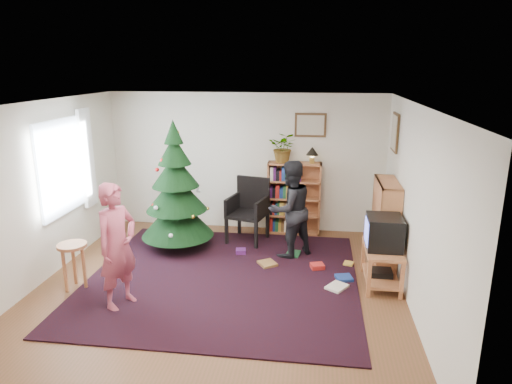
# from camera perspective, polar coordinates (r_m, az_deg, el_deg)

# --- Properties ---
(floor) EXTENTS (5.00, 5.00, 0.00)m
(floor) POSITION_cam_1_polar(r_m,az_deg,el_deg) (6.42, -4.71, -11.91)
(floor) COLOR brown
(floor) RESTS_ON ground
(ceiling) EXTENTS (5.00, 5.00, 0.00)m
(ceiling) POSITION_cam_1_polar(r_m,az_deg,el_deg) (5.72, -5.27, 10.91)
(ceiling) COLOR white
(ceiling) RESTS_ON wall_back
(wall_back) EXTENTS (5.00, 0.02, 2.50)m
(wall_back) POSITION_cam_1_polar(r_m,az_deg,el_deg) (8.34, -1.27, 3.74)
(wall_back) COLOR silver
(wall_back) RESTS_ON floor
(wall_front) EXTENTS (5.00, 0.02, 2.50)m
(wall_front) POSITION_cam_1_polar(r_m,az_deg,el_deg) (3.73, -13.46, -12.20)
(wall_front) COLOR silver
(wall_front) RESTS_ON floor
(wall_left) EXTENTS (0.02, 5.00, 2.50)m
(wall_left) POSITION_cam_1_polar(r_m,az_deg,el_deg) (6.93, -25.60, -0.27)
(wall_left) COLOR silver
(wall_left) RESTS_ON floor
(wall_right) EXTENTS (0.02, 5.00, 2.50)m
(wall_right) POSITION_cam_1_polar(r_m,az_deg,el_deg) (5.95, 19.28, -2.03)
(wall_right) COLOR silver
(wall_right) RESTS_ON floor
(rug) EXTENTS (3.80, 3.60, 0.02)m
(rug) POSITION_cam_1_polar(r_m,az_deg,el_deg) (6.68, -4.16, -10.66)
(rug) COLOR black
(rug) RESTS_ON floor
(window_pane) EXTENTS (0.04, 1.20, 1.40)m
(window_pane) POSITION_cam_1_polar(r_m,az_deg,el_deg) (7.35, -23.14, 2.86)
(window_pane) COLOR silver
(window_pane) RESTS_ON wall_left
(curtain) EXTENTS (0.06, 0.35, 1.60)m
(curtain) POSITION_cam_1_polar(r_m,az_deg,el_deg) (7.93, -20.36, 3.99)
(curtain) COLOR white
(curtain) RESTS_ON wall_left
(picture_back) EXTENTS (0.55, 0.03, 0.42)m
(picture_back) POSITION_cam_1_polar(r_m,az_deg,el_deg) (8.10, 6.83, 8.31)
(picture_back) COLOR #4C3319
(picture_back) RESTS_ON wall_back
(picture_right) EXTENTS (0.03, 0.50, 0.60)m
(picture_right) POSITION_cam_1_polar(r_m,az_deg,el_deg) (7.48, 17.00, 7.15)
(picture_right) COLOR #4C3319
(picture_right) RESTS_ON wall_right
(christmas_tree) EXTENTS (1.18, 1.18, 2.15)m
(christmas_tree) POSITION_cam_1_polar(r_m,az_deg,el_deg) (7.54, -9.93, -0.56)
(christmas_tree) COLOR #3F2816
(christmas_tree) RESTS_ON rug
(bookshelf_back) EXTENTS (0.95, 0.30, 1.30)m
(bookshelf_back) POSITION_cam_1_polar(r_m,az_deg,el_deg) (8.23, 4.76, -0.66)
(bookshelf_back) COLOR #C47846
(bookshelf_back) RESTS_ON floor
(bookshelf_right) EXTENTS (0.30, 0.95, 1.30)m
(bookshelf_right) POSITION_cam_1_polar(r_m,az_deg,el_deg) (7.19, 15.84, -3.65)
(bookshelf_right) COLOR #C47846
(bookshelf_right) RESTS_ON floor
(tv_stand) EXTENTS (0.48, 0.86, 0.55)m
(tv_stand) POSITION_cam_1_polar(r_m,az_deg,el_deg) (6.61, 15.44, -8.53)
(tv_stand) COLOR #C47846
(tv_stand) RESTS_ON floor
(crt_tv) EXTENTS (0.47, 0.51, 0.44)m
(crt_tv) POSITION_cam_1_polar(r_m,az_deg,el_deg) (6.45, 15.70, -4.87)
(crt_tv) COLOR black
(crt_tv) RESTS_ON tv_stand
(armchair) EXTENTS (0.73, 0.74, 1.10)m
(armchair) POSITION_cam_1_polar(r_m,az_deg,el_deg) (7.90, -0.97, -1.84)
(armchair) COLOR black
(armchair) RESTS_ON rug
(stool) EXTENTS (0.39, 0.39, 0.65)m
(stool) POSITION_cam_1_polar(r_m,az_deg,el_deg) (6.68, -21.93, -7.21)
(stool) COLOR #C47846
(stool) RESTS_ON floor
(person_standing) EXTENTS (0.59, 0.69, 1.61)m
(person_standing) POSITION_cam_1_polar(r_m,az_deg,el_deg) (5.91, -16.94, -6.49)
(person_standing) COLOR #A84356
(person_standing) RESTS_ON rug
(person_by_chair) EXTENTS (0.96, 0.93, 1.56)m
(person_by_chair) POSITION_cam_1_polar(r_m,az_deg,el_deg) (7.17, 4.28, -2.17)
(person_by_chair) COLOR black
(person_by_chair) RESTS_ON rug
(potted_plant) EXTENTS (0.54, 0.48, 0.54)m
(potted_plant) POSITION_cam_1_polar(r_m,az_deg,el_deg) (8.04, 3.48, 5.59)
(potted_plant) COLOR gray
(potted_plant) RESTS_ON bookshelf_back
(table_lamp) EXTENTS (0.22, 0.22, 0.29)m
(table_lamp) POSITION_cam_1_polar(r_m,az_deg,el_deg) (8.03, 7.04, 4.97)
(table_lamp) COLOR #A57F33
(table_lamp) RESTS_ON bookshelf_back
(floor_clutter) EXTENTS (1.91, 1.26, 0.08)m
(floor_clutter) POSITION_cam_1_polar(r_m,az_deg,el_deg) (7.01, 6.19, -9.12)
(floor_clutter) COLOR #A51E19
(floor_clutter) RESTS_ON rug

